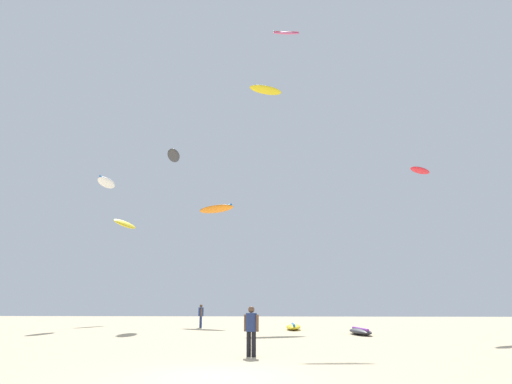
{
  "coord_description": "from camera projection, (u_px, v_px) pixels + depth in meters",
  "views": [
    {
      "loc": [
        1.7,
        -12.22,
        1.75
      ],
      "look_at": [
        0.0,
        16.42,
        8.74
      ],
      "focal_mm": 32.46,
      "sensor_mm": 36.0,
      "label": 1
    }
  ],
  "objects": [
    {
      "name": "kite_aloft_5",
      "position": [
        125.0,
        224.0,
        46.65
      ],
      "size": [
        1.9,
        4.14,
        1.02
      ],
      "color": "yellow"
    },
    {
      "name": "person_foreground",
      "position": [
        251.0,
        327.0,
        16.14
      ],
      "size": [
        0.53,
        0.38,
        1.69
      ],
      "rotation": [
        0.0,
        0.0,
        4.35
      ],
      "color": "black",
      "rests_on": "ground"
    },
    {
      "name": "kite_grounded_mid",
      "position": [
        360.0,
        331.0,
        27.48
      ],
      "size": [
        1.37,
        3.53,
        0.42
      ],
      "color": "#2D2D33",
      "rests_on": "ground"
    },
    {
      "name": "kite_aloft_1",
      "position": [
        286.0,
        33.0,
        38.33
      ],
      "size": [
        2.27,
        0.83,
        0.56
      ],
      "color": "#E5598C"
    },
    {
      "name": "kite_aloft_4",
      "position": [
        266.0,
        90.0,
        50.66
      ],
      "size": [
        3.88,
        2.67,
        0.88
      ],
      "color": "yellow"
    },
    {
      "name": "person_midground",
      "position": [
        201.0,
        314.0,
        35.89
      ],
      "size": [
        0.4,
        0.56,
        1.77
      ],
      "rotation": [
        0.0,
        0.0,
        0.33
      ],
      "color": "navy",
      "rests_on": "ground"
    },
    {
      "name": "kite_aloft_0",
      "position": [
        420.0,
        170.0,
        30.11
      ],
      "size": [
        1.97,
        1.92,
        0.37
      ],
      "color": "red"
    },
    {
      "name": "ground_plane",
      "position": [
        217.0,
        377.0,
        11.53
      ],
      "size": [
        120.0,
        120.0,
        0.0
      ],
      "primitive_type": "plane",
      "color": "#C6B28C"
    },
    {
      "name": "kite_aloft_6",
      "position": [
        107.0,
        183.0,
        40.37
      ],
      "size": [
        1.12,
        3.54,
        0.75
      ],
      "color": "white"
    },
    {
      "name": "kite_aloft_2",
      "position": [
        174.0,
        156.0,
        42.83
      ],
      "size": [
        1.75,
        4.04,
        0.43
      ],
      "color": "#2D2D33"
    },
    {
      "name": "kite_grounded_near",
      "position": [
        293.0,
        327.0,
        32.92
      ],
      "size": [
        1.1,
        3.67,
        0.45
      ],
      "color": "yellow",
      "rests_on": "ground"
    },
    {
      "name": "kite_aloft_3",
      "position": [
        216.0,
        209.0,
        43.89
      ],
      "size": [
        4.15,
        3.35,
        0.79
      ],
      "color": "orange"
    }
  ]
}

